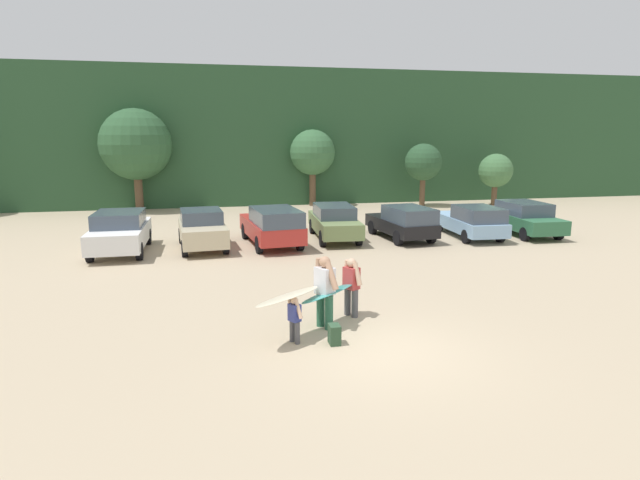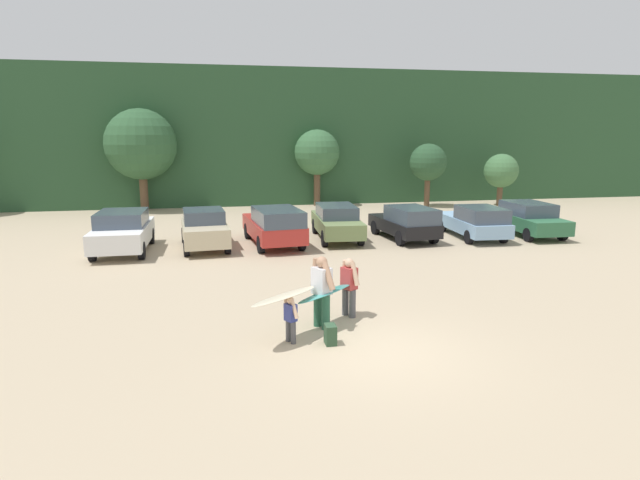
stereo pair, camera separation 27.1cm
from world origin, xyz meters
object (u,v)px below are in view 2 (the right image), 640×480
object	(u,v)px
person_adult	(322,288)
surfboard_teal	(326,293)
person_companion	(349,284)
parked_car_red	(274,225)
surfboard_cream	(284,296)
person_child	(291,317)
backpack_dropped	(330,335)
parked_car_olive_green	(337,221)
parked_car_white	(123,231)
parked_car_black	(406,222)
parked_car_champagne	(204,228)
parked_car_sky_blue	(475,221)
parked_car_forest_green	(528,218)

from	to	relation	value
person_adult	surfboard_teal	bearing A→B (deg)	-165.42
person_companion	person_adult	bearing A→B (deg)	9.51
parked_car_red	surfboard_teal	xyz separation A→B (m)	(0.21, -9.74, -0.05)
parked_car_red	surfboard_cream	bearing A→B (deg)	168.90
person_child	person_adult	bearing A→B (deg)	-167.44
backpack_dropped	person_companion	bearing A→B (deg)	63.54
parked_car_red	surfboard_teal	bearing A→B (deg)	175.12
parked_car_olive_green	person_child	world-z (taller)	parked_car_olive_green
parked_car_white	parked_car_black	distance (m)	11.96
parked_car_champagne	parked_car_sky_blue	distance (m)	11.98
parked_car_white	parked_car_champagne	world-z (taller)	parked_car_white
parked_car_black	person_companion	size ratio (longest dim) A/B	2.84
surfboard_teal	person_adult	bearing A→B (deg)	0.78
backpack_dropped	parked_car_forest_green	bearing A→B (deg)	43.03
parked_car_olive_green	parked_car_sky_blue	size ratio (longest dim) A/B	1.03
parked_car_olive_green	person_adult	distance (m)	11.15
parked_car_sky_blue	backpack_dropped	size ratio (longest dim) A/B	10.39
parked_car_red	parked_car_olive_green	size ratio (longest dim) A/B	1.03
parked_car_champagne	parked_car_red	distance (m)	2.90
parked_car_white	surfboard_teal	xyz separation A→B (m)	(6.28, -9.70, -0.03)
parked_car_sky_blue	parked_car_red	bearing A→B (deg)	92.00
parked_car_olive_green	backpack_dropped	bearing A→B (deg)	169.74
parked_car_red	person_companion	xyz separation A→B (m)	(0.91, -9.19, -0.02)
person_child	person_companion	world-z (taller)	person_companion
parked_car_red	surfboard_cream	size ratio (longest dim) A/B	2.62
parked_car_white	parked_car_champagne	xyz separation A→B (m)	(3.17, 0.16, -0.04)
surfboard_cream	person_adult	bearing A→B (deg)	172.88
surfboard_teal	backpack_dropped	bearing A→B (deg)	39.48
parked_car_forest_green	parked_car_champagne	bearing A→B (deg)	92.09
surfboard_teal	surfboard_cream	distance (m)	1.39
person_child	surfboard_teal	world-z (taller)	person_child
parked_car_red	person_adult	distance (m)	9.87
parked_car_sky_blue	person_adult	bearing A→B (deg)	139.85
parked_car_black	parked_car_red	bearing A→B (deg)	85.71
parked_car_red	backpack_dropped	size ratio (longest dim) A/B	11.04
parked_car_champagne	backpack_dropped	size ratio (longest dim) A/B	9.57
person_companion	surfboard_teal	distance (m)	0.90
parked_car_forest_green	person_companion	xyz separation A→B (m)	(-10.99, -9.33, 0.06)
parked_car_champagne	parked_car_black	distance (m)	8.79
parked_car_champagne	surfboard_cream	bearing A→B (deg)	-174.34
person_adult	parked_car_olive_green	bearing A→B (deg)	-134.09
person_companion	surfboard_cream	size ratio (longest dim) A/B	0.81
parked_car_white	person_child	world-z (taller)	parked_car_white
parked_car_white	person_companion	distance (m)	11.51
parked_car_white	surfboard_cream	bearing A→B (deg)	-153.78
parked_car_white	parked_car_sky_blue	distance (m)	15.15
parked_car_olive_green	person_adult	bearing A→B (deg)	168.53
surfboard_teal	backpack_dropped	size ratio (longest dim) A/B	4.37
person_adult	backpack_dropped	distance (m)	1.30
person_companion	parked_car_red	bearing A→B (deg)	-113.69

